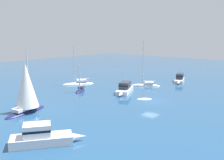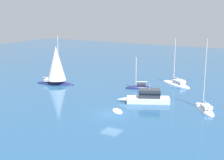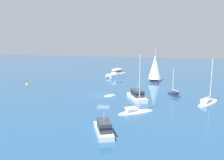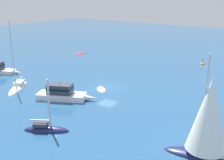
{
  "view_description": "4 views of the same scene",
  "coord_description": "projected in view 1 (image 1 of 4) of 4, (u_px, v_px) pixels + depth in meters",
  "views": [
    {
      "loc": [
        -23.61,
        36.81,
        11.03
      ],
      "look_at": [
        9.46,
        -0.88,
        2.34
      ],
      "focal_mm": 42.34,
      "sensor_mm": 36.0,
      "label": 1
    },
    {
      "loc": [
        -35.09,
        -20.3,
        13.65
      ],
      "look_at": [
        7.13,
        4.05,
        2.76
      ],
      "focal_mm": 51.67,
      "sensor_mm": 36.0,
      "label": 2
    },
    {
      "loc": [
        12.32,
        -50.77,
        13.23
      ],
      "look_at": [
        1.28,
        2.8,
        2.78
      ],
      "focal_mm": 41.57,
      "sensor_mm": 36.0,
      "label": 3
    },
    {
      "loc": [
        31.08,
        22.77,
        13.29
      ],
      "look_at": [
        0.01,
        0.8,
        1.24
      ],
      "focal_mm": 44.93,
      "sensor_mm": 36.0,
      "label": 4
    }
  ],
  "objects": [
    {
      "name": "sailboat_1",
      "position": [
        78.0,
        84.0,
        59.09
      ],
      "size": [
        5.4,
        7.07,
        8.78
      ],
      "rotation": [
        0.0,
        0.0,
        1.01
      ],
      "color": "white",
      "rests_on": "ground"
    },
    {
      "name": "yacht",
      "position": [
        80.0,
        91.0,
        51.65
      ],
      "size": [
        3.46,
        4.59,
        5.95
      ],
      "rotation": [
        0.0,
        0.0,
        2.11
      ],
      "color": "#191E4C",
      "rests_on": "ground"
    },
    {
      "name": "motor_cruiser",
      "position": [
        125.0,
        88.0,
        50.46
      ],
      "size": [
        4.74,
        7.64,
        2.98
      ],
      "rotation": [
        0.0,
        0.0,
        2.02
      ],
      "color": "white",
      "rests_on": "ground"
    },
    {
      "name": "ground_plane",
      "position": [
        151.0,
        101.0,
        44.49
      ],
      "size": [
        160.0,
        160.0,
        0.0
      ],
      "primitive_type": "plane",
      "color": "navy"
    },
    {
      "name": "sailboat",
      "position": [
        26.0,
        90.0,
        37.45
      ],
      "size": [
        4.07,
        7.66,
        9.26
      ],
      "rotation": [
        0.0,
        0.0,
        4.97
      ],
      "color": "#191E4C",
      "rests_on": "ground"
    },
    {
      "name": "motor_cruiser_1",
      "position": [
        180.0,
        78.0,
        62.06
      ],
      "size": [
        3.96,
        7.17,
        3.11
      ],
      "rotation": [
        0.0,
        0.0,
        1.96
      ],
      "color": "silver",
      "rests_on": "ground"
    },
    {
      "name": "cabin_cruiser",
      "position": [
        42.0,
        136.0,
        26.68
      ],
      "size": [
        5.64,
        7.14,
        2.94
      ],
      "rotation": [
        0.0,
        0.0,
        4.11
      ],
      "color": "white",
      "rests_on": "ground"
    },
    {
      "name": "sloop",
      "position": [
        146.0,
        85.0,
        57.13
      ],
      "size": [
        6.07,
        4.77,
        10.13
      ],
      "rotation": [
        0.0,
        0.0,
        0.59
      ],
      "color": "white",
      "rests_on": "ground"
    },
    {
      "name": "dinghy_1",
      "position": [
        144.0,
        99.0,
        45.47
      ],
      "size": [
        2.66,
        2.68,
        0.39
      ],
      "rotation": [
        0.0,
        0.0,
        3.93
      ],
      "color": "silver",
      "rests_on": "ground"
    }
  ]
}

